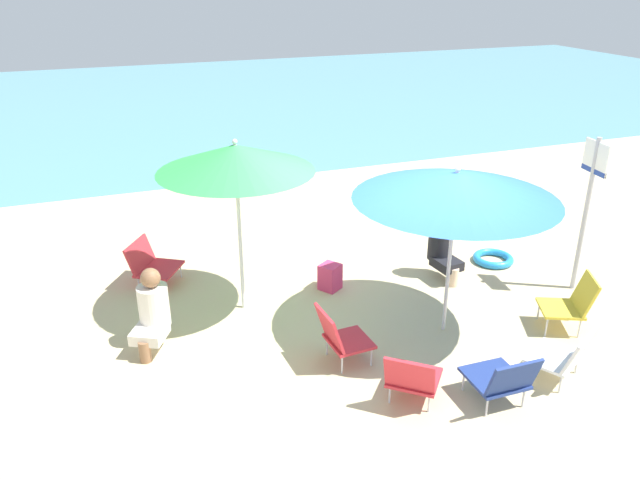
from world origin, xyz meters
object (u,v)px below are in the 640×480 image
at_px(beach_chair_a, 572,302).
at_px(beach_chair_d, 412,377).
at_px(warning_sign, 589,194).
at_px(swim_ring, 493,259).
at_px(beach_chair_f, 502,378).
at_px(beach_chair_b, 151,263).
at_px(umbrella_green, 236,158).
at_px(beach_chair_c, 565,354).
at_px(umbrella_blue, 456,186).
at_px(beach_chair_e, 340,335).
at_px(beach_bag, 330,277).
at_px(person_b, 152,310).
at_px(person_a, 442,244).

height_order(beach_chair_a, beach_chair_d, beach_chair_a).
xyz_separation_m(warning_sign, swim_ring, (-0.50, 0.98, -1.20)).
bearing_deg(beach_chair_f, beach_chair_b, 37.93).
bearing_deg(beach_chair_d, umbrella_green, 65.03).
xyz_separation_m(beach_chair_c, beach_chair_d, (-1.54, 0.21, -0.02)).
xyz_separation_m(umbrella_blue, warning_sign, (2.03, 0.29, -0.44)).
xyz_separation_m(beach_chair_a, beach_chair_e, (-2.63, 0.28, -0.01)).
bearing_deg(beach_chair_f, beach_chair_c, -80.76).
relative_size(beach_chair_d, beach_chair_e, 1.12).
relative_size(beach_chair_a, beach_bag, 2.01).
bearing_deg(beach_chair_e, beach_chair_d, -68.62).
bearing_deg(beach_chair_e, beach_chair_a, -9.66).
relative_size(beach_chair_c, beach_bag, 2.11).
xyz_separation_m(swim_ring, beach_bag, (-2.38, 0.06, 0.12)).
bearing_deg(person_b, umbrella_green, 141.85).
height_order(umbrella_green, beach_chair_d, umbrella_green).
xyz_separation_m(beach_chair_d, swim_ring, (2.48, 2.28, -0.23)).
distance_m(beach_chair_c, person_b, 4.16).
xyz_separation_m(beach_chair_c, swim_ring, (0.94, 2.49, -0.25)).
bearing_deg(person_a, beach_chair_c, -7.07).
xyz_separation_m(person_b, swim_ring, (4.58, 0.49, -0.39)).
distance_m(beach_chair_c, warning_sign, 2.29).
xyz_separation_m(umbrella_green, swim_ring, (3.50, 0.02, -1.78)).
xyz_separation_m(beach_chair_a, person_a, (-0.68, 1.62, 0.13)).
bearing_deg(person_a, person_b, -90.70).
bearing_deg(person_b, umbrella_blue, 103.75).
xyz_separation_m(warning_sign, beach_bag, (-2.88, 1.04, -1.08)).
xyz_separation_m(beach_chair_d, beach_chair_f, (0.74, -0.33, 0.02)).
distance_m(beach_chair_b, warning_sign, 5.41).
bearing_deg(beach_chair_e, swim_ring, 23.56).
relative_size(umbrella_blue, beach_chair_b, 2.79).
bearing_deg(beach_chair_c, beach_chair_f, 69.36).
height_order(beach_chair_e, person_a, person_a).
bearing_deg(umbrella_blue, beach_chair_e, -171.73).
distance_m(umbrella_blue, warning_sign, 2.10).
distance_m(beach_chair_d, beach_chair_e, 0.91).
bearing_deg(swim_ring, warning_sign, -63.06).
bearing_deg(swim_ring, beach_chair_e, -152.90).
height_order(umbrella_blue, beach_bag, umbrella_blue).
bearing_deg(umbrella_green, beach_chair_a, -27.79).
height_order(beach_chair_d, beach_bag, beach_chair_d).
xyz_separation_m(beach_chair_d, person_a, (1.57, 2.16, 0.18)).
xyz_separation_m(person_a, swim_ring, (0.91, 0.12, -0.41)).
distance_m(umbrella_green, warning_sign, 4.16).
xyz_separation_m(beach_chair_d, beach_chair_e, (-0.38, 0.82, 0.04)).
distance_m(beach_chair_e, person_b, 1.98).
bearing_deg(beach_chair_b, beach_chair_d, -26.87).
distance_m(umbrella_blue, beach_chair_e, 1.91).
bearing_deg(swim_ring, umbrella_green, -179.68).
bearing_deg(person_b, beach_chair_c, 89.27).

